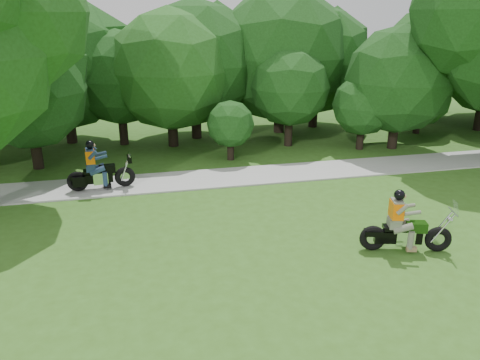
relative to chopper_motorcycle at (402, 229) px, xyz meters
name	(u,v)px	position (x,y,z in m)	size (l,w,h in m)	color
ground	(359,278)	(-1.74, -1.06, -0.66)	(100.00, 100.00, 0.00)	#335B1A
walkway	(269,174)	(-1.74, 6.94, -0.63)	(60.00, 2.20, 0.06)	#999994
tree_line	(233,66)	(-1.83, 13.42, 2.97)	(38.90, 12.06, 7.76)	black
chopper_motorcycle	(402,229)	(0.00, 0.00, 0.00)	(2.47, 1.06, 1.79)	black
touring_motorcycle	(97,172)	(-8.35, 6.63, 0.07)	(2.44, 0.83, 1.85)	black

